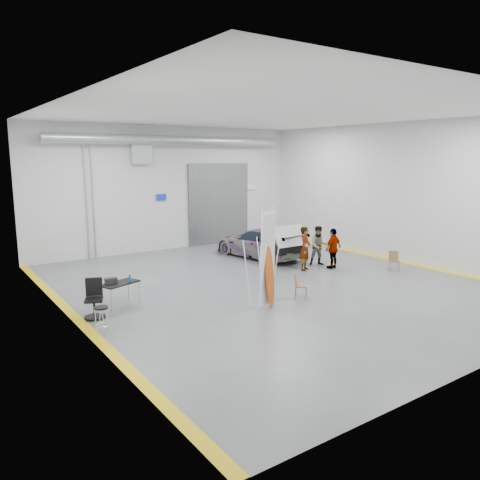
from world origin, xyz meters
TOP-DOWN VIEW (x-y plane):
  - ground at (0.00, 0.00)m, footprint 16.00×16.00m
  - room_shell at (0.24, 2.22)m, footprint 14.02×16.18m
  - sedan_car at (2.40, 3.85)m, footprint 2.44×4.80m
  - person_a at (2.43, 0.83)m, footprint 0.77×0.69m
  - person_b at (3.53, 1.18)m, footprint 1.01×0.94m
  - person_c at (3.57, 0.40)m, footprint 1.02×0.56m
  - surfboard_display at (-1.83, -2.10)m, footprint 0.82×0.49m
  - folding_chair_near at (-0.31, -1.96)m, footprint 0.54×0.61m
  - folding_chair_far at (5.27, -1.32)m, footprint 0.52×0.57m
  - shop_stool at (-6.61, -1.32)m, footprint 0.37×0.37m
  - work_table at (-5.47, 0.59)m, footprint 1.31×0.96m
  - office_chair at (-6.41, 0.01)m, footprint 0.64×0.67m
  - trunk_lid at (2.40, 1.80)m, footprint 1.56×0.94m

SIDE VIEW (x-z plane):
  - ground at x=0.00m, z-range 0.00..0.00m
  - folding_chair_far at x=5.27m, z-range -0.15..0.64m
  - folding_chair_near at x=-0.31m, z-range -0.15..0.66m
  - shop_stool at x=-6.61m, z-range 0.00..0.72m
  - office_chair at x=-6.41m, z-range -0.07..1.05m
  - sedan_car at x=2.40m, z-range 0.00..1.33m
  - work_table at x=-5.47m, z-range 0.26..1.22m
  - person_b at x=3.53m, z-range 0.00..1.67m
  - person_c at x=3.57m, z-range 0.00..1.67m
  - person_a at x=2.43m, z-range 0.00..1.77m
  - surfboard_display at x=-1.83m, z-range -0.30..2.82m
  - trunk_lid at x=2.40m, z-range 1.33..1.37m
  - room_shell at x=0.24m, z-range 1.07..7.08m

